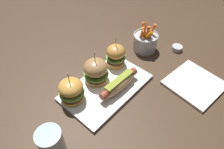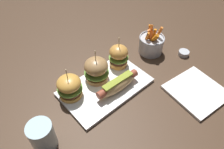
# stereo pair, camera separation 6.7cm
# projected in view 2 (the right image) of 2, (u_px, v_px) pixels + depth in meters

# --- Properties ---
(ground_plane) EXTENTS (3.00, 3.00, 0.00)m
(ground_plane) POSITION_uv_depth(u_px,v_px,m) (106.00, 88.00, 0.85)
(ground_plane) COLOR #422D1E
(platter_main) EXTENTS (0.35, 0.21, 0.01)m
(platter_main) POSITION_uv_depth(u_px,v_px,m) (106.00, 87.00, 0.84)
(platter_main) COLOR white
(platter_main) RESTS_ON ground
(hot_dog) EXTENTS (0.19, 0.06, 0.05)m
(hot_dog) POSITION_uv_depth(u_px,v_px,m) (118.00, 84.00, 0.81)
(hot_dog) COLOR tan
(hot_dog) RESTS_ON platter_main
(slider_left) EXTENTS (0.09, 0.09, 0.13)m
(slider_left) POSITION_uv_depth(u_px,v_px,m) (69.00, 87.00, 0.77)
(slider_left) COLOR gold
(slider_left) RESTS_ON platter_main
(slider_center) EXTENTS (0.10, 0.10, 0.15)m
(slider_center) POSITION_uv_depth(u_px,v_px,m) (96.00, 69.00, 0.83)
(slider_center) COLOR #A47A49
(slider_center) RESTS_ON platter_main
(slider_right) EXTENTS (0.08, 0.08, 0.14)m
(slider_right) POSITION_uv_depth(u_px,v_px,m) (119.00, 56.00, 0.89)
(slider_right) COLOR #CC8C3E
(slider_right) RESTS_ON platter_main
(fries_bucket) EXTENTS (0.11, 0.11, 0.13)m
(fries_bucket) POSITION_uv_depth(u_px,v_px,m) (151.00, 44.00, 0.98)
(fries_bucket) COLOR #B7BABF
(fries_bucket) RESTS_ON ground
(sauce_ramekin) EXTENTS (0.05, 0.05, 0.02)m
(sauce_ramekin) POSITION_uv_depth(u_px,v_px,m) (184.00, 53.00, 0.98)
(sauce_ramekin) COLOR #B7BABF
(sauce_ramekin) RESTS_ON ground
(side_plate) EXTENTS (0.22, 0.22, 0.01)m
(side_plate) POSITION_uv_depth(u_px,v_px,m) (196.00, 91.00, 0.83)
(side_plate) COLOR white
(side_plate) RESTS_ON ground
(water_glass) EXTENTS (0.08, 0.08, 0.10)m
(water_glass) POSITION_uv_depth(u_px,v_px,m) (42.00, 136.00, 0.65)
(water_glass) COLOR silver
(water_glass) RESTS_ON ground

